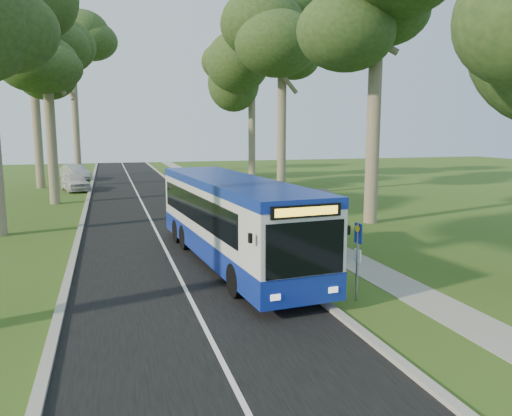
{
  "coord_description": "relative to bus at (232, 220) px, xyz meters",
  "views": [
    {
      "loc": [
        -5.63,
        -16.97,
        4.81
      ],
      "look_at": [
        0.25,
        2.68,
        1.6
      ],
      "focal_mm": 35.0,
      "sensor_mm": 36.0,
      "label": 1
    }
  ],
  "objects": [
    {
      "name": "ground",
      "position": [
        1.4,
        -0.22,
        -1.61
      ],
      "size": [
        120.0,
        120.0,
        0.0
      ],
      "primitive_type": "plane",
      "color": "#37581B",
      "rests_on": "ground"
    },
    {
      "name": "road",
      "position": [
        -2.1,
        9.78,
        -1.6
      ],
      "size": [
        7.0,
        100.0,
        0.02
      ],
      "primitive_type": "cube",
      "color": "black",
      "rests_on": "ground"
    },
    {
      "name": "kerb_east",
      "position": [
        1.4,
        9.78,
        -1.55
      ],
      "size": [
        0.25,
        100.0,
        0.12
      ],
      "primitive_type": "cube",
      "color": "#9E9B93",
      "rests_on": "ground"
    },
    {
      "name": "kerb_west",
      "position": [
        -5.6,
        9.78,
        -1.55
      ],
      "size": [
        0.25,
        100.0,
        0.12
      ],
      "primitive_type": "cube",
      "color": "#9E9B93",
      "rests_on": "ground"
    },
    {
      "name": "centre_line",
      "position": [
        -2.1,
        9.78,
        -1.59
      ],
      "size": [
        0.12,
        100.0,
        0.0
      ],
      "primitive_type": "cube",
      "color": "white",
      "rests_on": "road"
    },
    {
      "name": "footpath",
      "position": [
        4.4,
        9.78,
        -1.6
      ],
      "size": [
        1.5,
        100.0,
        0.02
      ],
      "primitive_type": "cube",
      "color": "gray",
      "rests_on": "ground"
    },
    {
      "name": "bus",
      "position": [
        0.0,
        0.0,
        0.0
      ],
      "size": [
        3.42,
        11.88,
        3.11
      ],
      "rotation": [
        0.0,
        0.0,
        0.08
      ],
      "color": "silver",
      "rests_on": "ground"
    },
    {
      "name": "bus_stop_sign",
      "position": [
        2.43,
        -4.92,
        -0.17
      ],
      "size": [
        0.1,
        0.32,
        2.28
      ],
      "rotation": [
        0.0,
        0.0,
        0.12
      ],
      "color": "gray",
      "rests_on": "ground"
    },
    {
      "name": "bus_shelter",
      "position": [
        3.67,
        0.36,
        0.05
      ],
      "size": [
        2.02,
        3.0,
        2.37
      ],
      "rotation": [
        0.0,
        0.0,
        -0.2
      ],
      "color": "black",
      "rests_on": "ground"
    },
    {
      "name": "litter_bin",
      "position": [
        2.47,
        1.13,
        -1.09
      ],
      "size": [
        0.59,
        0.59,
        1.03
      ],
      "rotation": [
        0.0,
        0.0,
        0.02
      ],
      "color": "black",
      "rests_on": "ground"
    },
    {
      "name": "car_white",
      "position": [
        -6.71,
        24.91,
        -0.86
      ],
      "size": [
        2.74,
        4.66,
        1.49
      ],
      "primitive_type": "imported",
      "rotation": [
        0.0,
        0.0,
        0.24
      ],
      "color": "silver",
      "rests_on": "ground"
    },
    {
      "name": "car_silver",
      "position": [
        -7.18,
        33.97,
        -0.86
      ],
      "size": [
        3.21,
        4.83,
        1.5
      ],
      "primitive_type": "imported",
      "rotation": [
        0.0,
        0.0,
        0.39
      ],
      "color": "#A4A6AB",
      "rests_on": "ground"
    },
    {
      "name": "tree_west_c",
      "position": [
        -7.6,
        17.78,
        8.62
      ],
      "size": [
        5.2,
        5.2,
        13.8
      ],
      "color": "#7A6B56",
      "rests_on": "ground"
    },
    {
      "name": "tree_west_d",
      "position": [
        -9.6,
        27.78,
        10.22
      ],
      "size": [
        5.2,
        5.2,
        15.98
      ],
      "color": "#7A6B56",
      "rests_on": "ground"
    },
    {
      "name": "tree_west_e",
      "position": [
        -7.1,
        37.78,
        9.64
      ],
      "size": [
        5.2,
        5.2,
        15.19
      ],
      "color": "#7A6B56",
      "rests_on": "ground"
    },
    {
      "name": "tree_east_c",
      "position": [
        8.2,
        17.78,
        9.03
      ],
      "size": [
        5.2,
        5.2,
        14.35
      ],
      "color": "#7A6B56",
      "rests_on": "ground"
    },
    {
      "name": "tree_east_d",
      "position": [
        9.4,
        29.78,
        9.75
      ],
      "size": [
        5.2,
        5.2,
        15.33
      ],
      "color": "#7A6B56",
      "rests_on": "ground"
    }
  ]
}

